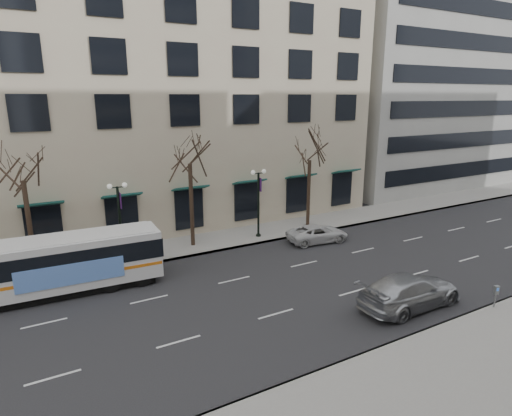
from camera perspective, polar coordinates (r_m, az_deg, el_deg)
ground at (r=23.43m, az=-0.37°, el=-11.59°), size 160.00×160.00×0.00m
sidewalk_far at (r=32.95m, az=-0.37°, el=-3.51°), size 80.00×4.00×0.15m
building_hotel at (r=40.24m, az=-18.42°, el=16.31°), size 40.00×20.00×24.00m
building_office at (r=58.14m, az=18.71°, el=21.03°), size 25.00×20.00×35.00m
tree_far_left at (r=27.41m, az=-28.87°, el=5.17°), size 3.60×3.60×8.34m
tree_far_mid at (r=29.22m, az=-8.88°, el=7.71°), size 3.60×3.60×8.55m
tree_far_right at (r=34.07m, az=7.22°, el=7.93°), size 3.60×3.60×8.06m
lamp_post_left at (r=28.07m, az=-17.68°, el=-1.36°), size 1.22×0.45×5.21m
lamp_post_right at (r=31.49m, az=0.34°, el=1.06°), size 1.22×0.45×5.21m
city_bus at (r=25.32m, az=-25.63°, el=-6.83°), size 11.65×3.08×3.13m
silver_car at (r=23.32m, az=19.84°, el=-10.35°), size 5.85×2.43×1.69m
white_pickup at (r=31.65m, az=8.21°, el=-3.39°), size 4.77×2.69×1.26m
pay_station at (r=24.64m, az=29.36°, el=-9.71°), size 0.28×0.22×1.15m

